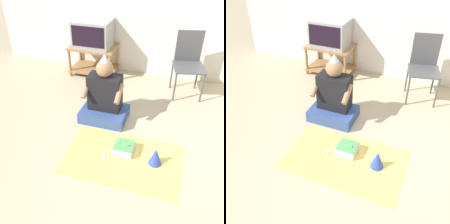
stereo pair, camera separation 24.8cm
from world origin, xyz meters
The scene contains 9 objects.
ground_plane centered at (0.00, 0.00, 0.00)m, with size 16.00×16.00×0.00m, color tan.
tv_stand centered at (-1.47, 1.76, 0.28)m, with size 0.73×0.49×0.47m.
tv centered at (-1.47, 1.77, 0.67)m, with size 0.56×0.45×0.40m.
folding_chair centered at (-0.01, 1.58, 0.50)m, with size 0.49×0.49×0.88m.
person_seated centered at (-0.91, 0.63, 0.28)m, with size 0.56×0.41×0.85m.
party_cloth centered at (-0.50, -0.01, 0.00)m, with size 1.23×0.77×0.01m.
birthday_cake centered at (-0.52, 0.10, 0.06)m, with size 0.21×0.21×0.17m.
party_hat_blue centered at (-0.17, 0.03, 0.10)m, with size 0.14×0.14×0.19m.
plastic_spoon_near centered at (-0.71, 0.00, 0.01)m, with size 0.06×0.14×0.01m.
Camera 1 is at (-0.04, -1.91, 2.01)m, focal length 42.00 mm.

